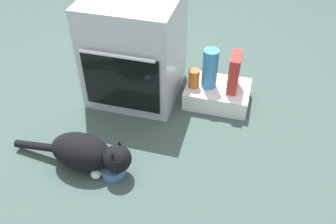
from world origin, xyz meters
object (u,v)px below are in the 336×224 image
Objects in this scene: pantry_cabinet at (217,94)px; sauce_jar at (194,78)px; oven at (135,48)px; water_bottle at (210,69)px; food_bowl at (113,169)px; cat at (87,153)px; cereal_box at (234,72)px.

sauce_jar is (-0.18, -0.04, 0.14)m from pantry_cabinet.
water_bottle is (0.55, 0.03, -0.10)m from oven.
cat reaches higher than food_bowl.
cereal_box is (0.17, 0.01, -0.01)m from water_bottle.
food_bowl is at bearing 0.00° from cat.
pantry_cabinet is 1.55× the size of water_bottle.
oven reaches higher than food_bowl.
food_bowl is at bearing -111.80° from sauce_jar.
sauce_jar is at bearing -166.92° from pantry_cabinet.
cereal_box reaches higher than food_bowl.
pantry_cabinet is at bearing -176.34° from cereal_box.
pantry_cabinet is 0.23m from cereal_box.
cat is at bearing -124.95° from water_bottle.
cereal_box is at bearing 50.97° from cat.
water_bottle is 0.17m from cereal_box.
water_bottle reaches higher than food_bowl.
water_bottle is 0.14m from sauce_jar.
oven is 0.56m from water_bottle.
sauce_jar is at bearing -160.64° from water_bottle.
food_bowl is 0.50× the size of water_bottle.
water_bottle is 1.07× the size of cereal_box.
oven is 5.52× the size of sauce_jar.
water_bottle is (0.59, 0.84, 0.16)m from cat.
cereal_box is at bearing 2.97° from oven.
oven is at bearing -177.03° from cereal_box.
cereal_box is (0.10, 0.01, 0.21)m from pantry_cabinet.
cereal_box is at bearing 9.70° from sauce_jar.
cat is at bearing -120.99° from sauce_jar.
oven is 0.90m from food_bowl.
sauce_jar is (-0.10, -0.04, -0.08)m from water_bottle.
food_bowl is at bearing -120.42° from pantry_cabinet.
cat is (-0.04, -0.81, -0.26)m from oven.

